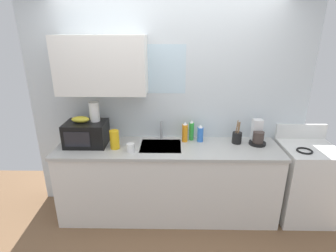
% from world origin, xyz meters
% --- Properties ---
extents(kitchen_wall_assembly, '(3.30, 0.42, 2.50)m').
position_xyz_m(kitchen_wall_assembly, '(-0.14, 0.31, 1.35)').
color(kitchen_wall_assembly, silver).
rests_on(kitchen_wall_assembly, ground).
extents(counter_unit, '(2.53, 0.63, 0.90)m').
position_xyz_m(counter_unit, '(-0.00, 0.00, 0.46)').
color(counter_unit, white).
rests_on(counter_unit, ground).
extents(sink_faucet, '(0.03, 0.03, 0.22)m').
position_xyz_m(sink_faucet, '(-0.08, 0.24, 1.01)').
color(sink_faucet, '#B2B5BA').
rests_on(sink_faucet, counter_unit).
extents(stove_range, '(0.60, 0.60, 1.08)m').
position_xyz_m(stove_range, '(1.61, 0.00, 0.46)').
color(stove_range, white).
rests_on(stove_range, ground).
extents(microwave, '(0.46, 0.35, 0.27)m').
position_xyz_m(microwave, '(-0.93, 0.05, 1.04)').
color(microwave, black).
rests_on(microwave, counter_unit).
extents(banana_bunch, '(0.20, 0.11, 0.07)m').
position_xyz_m(banana_bunch, '(-0.98, 0.05, 1.20)').
color(banana_bunch, gold).
rests_on(banana_bunch, microwave).
extents(paper_towel_roll, '(0.11, 0.11, 0.22)m').
position_xyz_m(paper_towel_roll, '(-0.83, 0.10, 1.28)').
color(paper_towel_roll, white).
rests_on(paper_towel_roll, microwave).
extents(coffee_maker, '(0.19, 0.21, 0.28)m').
position_xyz_m(coffee_maker, '(1.03, 0.11, 1.00)').
color(coffee_maker, black).
rests_on(coffee_maker, counter_unit).
extents(dish_soap_bottle_orange, '(0.07, 0.07, 0.24)m').
position_xyz_m(dish_soap_bottle_orange, '(0.20, 0.16, 1.02)').
color(dish_soap_bottle_orange, orange).
rests_on(dish_soap_bottle_orange, counter_unit).
extents(dish_soap_bottle_green, '(0.06, 0.06, 0.25)m').
position_xyz_m(dish_soap_bottle_green, '(0.28, 0.21, 1.02)').
color(dish_soap_bottle_green, green).
rests_on(dish_soap_bottle_green, counter_unit).
extents(dish_soap_bottle_blue, '(0.07, 0.07, 0.21)m').
position_xyz_m(dish_soap_bottle_blue, '(0.38, 0.16, 1.00)').
color(dish_soap_bottle_blue, blue).
rests_on(dish_soap_bottle_blue, counter_unit).
extents(cereal_canister, '(0.10, 0.10, 0.21)m').
position_xyz_m(cereal_canister, '(-0.59, -0.05, 1.00)').
color(cereal_canister, gold).
rests_on(cereal_canister, counter_unit).
extents(mug_white, '(0.08, 0.08, 0.09)m').
position_xyz_m(mug_white, '(-0.40, -0.14, 0.95)').
color(mug_white, white).
rests_on(mug_white, counter_unit).
extents(utensil_crock, '(0.11, 0.11, 0.28)m').
position_xyz_m(utensil_crock, '(0.80, 0.12, 0.97)').
color(utensil_crock, black).
rests_on(utensil_crock, counter_unit).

